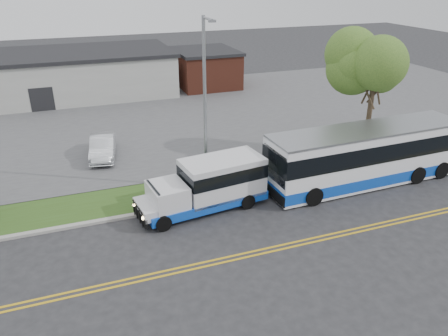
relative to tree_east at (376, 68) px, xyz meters
name	(u,v)px	position (x,y,z in m)	size (l,w,h in m)	color
ground	(167,222)	(-14.00, -3.00, -6.20)	(140.00, 140.00, 0.00)	#28282B
lane_line_north	(188,266)	(-14.00, -6.85, -6.20)	(70.00, 0.12, 0.01)	gold
lane_line_south	(190,270)	(-14.00, -7.15, -6.20)	(70.00, 0.12, 0.01)	gold
curb	(162,210)	(-14.00, -1.90, -6.13)	(80.00, 0.30, 0.15)	#9E9B93
verge	(155,195)	(-14.00, -0.10, -6.15)	(80.00, 3.30, 0.10)	#344F1A
parking_lot	(120,121)	(-14.00, 14.00, -6.15)	(80.00, 25.00, 0.10)	#4C4C4F
commercial_building	(41,76)	(-20.00, 24.00, -4.02)	(25.40, 10.40, 4.35)	#9E9E99
brick_wing	(206,68)	(-3.50, 23.00, -4.24)	(6.30, 7.30, 3.90)	brown
tree_east	(376,68)	(0.00, 0.00, 0.00)	(5.20, 5.20, 8.33)	#39251F
streetlight_near	(205,102)	(-11.00, -0.27, -0.97)	(0.35, 1.53, 9.50)	gray
shuttle_bus	(211,183)	(-11.43, -2.32, -4.78)	(7.15, 3.09, 2.66)	#1145B9
transit_bus	(366,155)	(-1.94, -2.59, -4.49)	(12.34, 3.27, 3.40)	white
parked_car_a	(103,147)	(-16.12, 6.48, -5.38)	(1.54, 4.43, 1.46)	#BBBEC3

